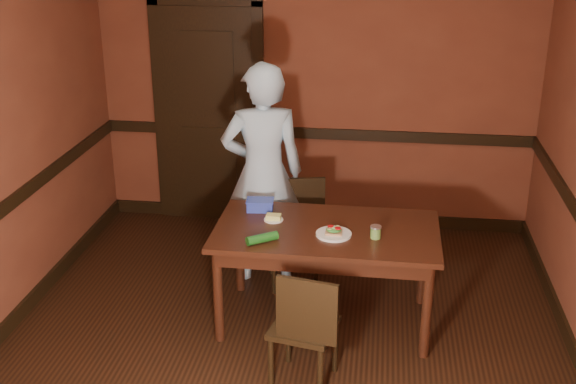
% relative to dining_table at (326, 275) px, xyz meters
% --- Properties ---
extents(floor, '(4.00, 4.50, 0.01)m').
position_rel_dining_table_xyz_m(floor, '(-0.26, -0.45, -0.37)').
color(floor, black).
rests_on(floor, ground).
extents(wall_back, '(4.00, 0.02, 2.70)m').
position_rel_dining_table_xyz_m(wall_back, '(-0.26, 1.80, 0.98)').
color(wall_back, brown).
rests_on(wall_back, ground).
extents(dado_back, '(4.00, 0.03, 0.10)m').
position_rel_dining_table_xyz_m(dado_back, '(-0.26, 1.79, 0.53)').
color(dado_back, black).
rests_on(dado_back, ground).
extents(baseboard_back, '(4.00, 0.03, 0.12)m').
position_rel_dining_table_xyz_m(baseboard_back, '(-0.26, 1.79, -0.31)').
color(baseboard_back, black).
rests_on(baseboard_back, ground).
extents(baseboard_left, '(0.03, 4.50, 0.12)m').
position_rel_dining_table_xyz_m(baseboard_left, '(-2.25, -0.45, -0.31)').
color(baseboard_left, black).
rests_on(baseboard_left, ground).
extents(door, '(1.05, 0.07, 2.20)m').
position_rel_dining_table_xyz_m(door, '(-1.26, 1.77, 0.72)').
color(door, black).
rests_on(door, ground).
extents(dining_table, '(1.60, 0.91, 0.74)m').
position_rel_dining_table_xyz_m(dining_table, '(0.00, 0.00, 0.00)').
color(dining_table, black).
rests_on(dining_table, floor).
extents(chair_far, '(0.47, 0.47, 0.85)m').
position_rel_dining_table_xyz_m(chair_far, '(-0.31, 0.55, 0.05)').
color(chair_far, black).
rests_on(chair_far, floor).
extents(chair_near, '(0.46, 0.46, 0.83)m').
position_rel_dining_table_xyz_m(chair_near, '(-0.07, -0.75, 0.04)').
color(chair_near, black).
rests_on(chair_near, floor).
extents(person, '(0.74, 0.58, 1.80)m').
position_rel_dining_table_xyz_m(person, '(-0.56, 0.65, 0.53)').
color(person, '#A2C6DA').
rests_on(person, floor).
extents(sandwich_plate, '(0.25, 0.25, 0.06)m').
position_rel_dining_table_xyz_m(sandwich_plate, '(0.06, -0.10, 0.39)').
color(sandwich_plate, white).
rests_on(sandwich_plate, dining_table).
extents(sauce_jar, '(0.08, 0.08, 0.09)m').
position_rel_dining_table_xyz_m(sauce_jar, '(0.35, -0.11, 0.42)').
color(sauce_jar, '#5D8A3B').
rests_on(sauce_jar, dining_table).
extents(cheese_saucer, '(0.14, 0.14, 0.04)m').
position_rel_dining_table_xyz_m(cheese_saucer, '(-0.40, 0.10, 0.39)').
color(cheese_saucer, white).
rests_on(cheese_saucer, dining_table).
extents(food_tub, '(0.21, 0.16, 0.09)m').
position_rel_dining_table_xyz_m(food_tub, '(-0.52, 0.27, 0.42)').
color(food_tub, '#2D41B4').
rests_on(food_tub, dining_table).
extents(wrapped_veg, '(0.22, 0.18, 0.06)m').
position_rel_dining_table_xyz_m(wrapped_veg, '(-0.42, -0.28, 0.40)').
color(wrapped_veg, '#185117').
rests_on(wrapped_veg, dining_table).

